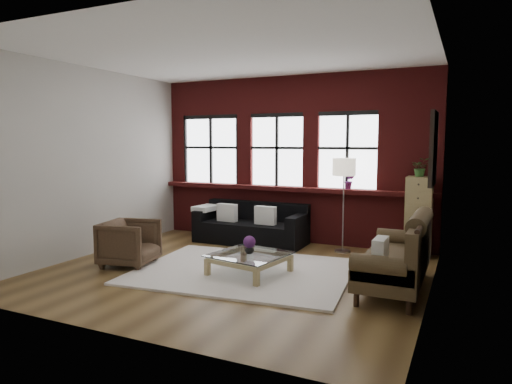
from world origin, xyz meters
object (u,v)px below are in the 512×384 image
at_px(dark_sofa, 251,223).
at_px(coffee_table, 249,265).
at_px(armchair, 130,243).
at_px(floor_lamp, 343,201).
at_px(vase, 249,249).
at_px(drawer_chest, 419,217).
at_px(vintage_settee, 394,251).

xyz_separation_m(dark_sofa, coffee_table, (0.92, -1.96, -0.23)).
height_order(armchair, floor_lamp, floor_lamp).
relative_size(dark_sofa, vase, 15.47).
xyz_separation_m(dark_sofa, drawer_chest, (3.03, 0.27, 0.29)).
xyz_separation_m(vintage_settee, floor_lamp, (-1.13, 1.76, 0.39)).
relative_size(dark_sofa, armchair, 2.70).
height_order(armchair, coffee_table, armchair).
relative_size(armchair, floor_lamp, 0.44).
bearing_deg(vase, armchair, -170.94).
bearing_deg(dark_sofa, vintage_settee, -30.52).
distance_m(dark_sofa, armchair, 2.48).
xyz_separation_m(dark_sofa, vase, (0.92, -1.96, 0.01)).
distance_m(drawer_chest, floor_lamp, 1.28).
xyz_separation_m(coffee_table, vase, (0.00, -0.00, 0.23)).
bearing_deg(drawer_chest, vintage_settee, -93.00).
bearing_deg(dark_sofa, vase, -64.70).
bearing_deg(armchair, dark_sofa, -36.40).
distance_m(dark_sofa, drawer_chest, 3.05).
height_order(dark_sofa, vase, dark_sofa).
bearing_deg(drawer_chest, coffee_table, -133.39).
distance_m(dark_sofa, vintage_settee, 3.40).
bearing_deg(dark_sofa, coffee_table, -64.70).
bearing_deg(coffee_table, dark_sofa, 115.30).
xyz_separation_m(armchair, vase, (1.94, 0.31, 0.03)).
bearing_deg(dark_sofa, drawer_chest, 5.08).
bearing_deg(floor_lamp, drawer_chest, 10.75).
height_order(coffee_table, floor_lamp, floor_lamp).
xyz_separation_m(armchair, floor_lamp, (2.81, 2.30, 0.54)).
relative_size(vase, drawer_chest, 0.10).
bearing_deg(drawer_chest, floor_lamp, -169.25).
distance_m(vintage_settee, vase, 2.02).
height_order(vintage_settee, floor_lamp, floor_lamp).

